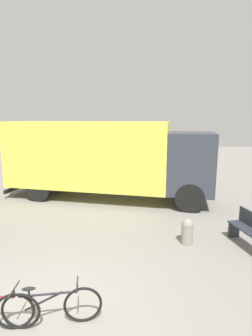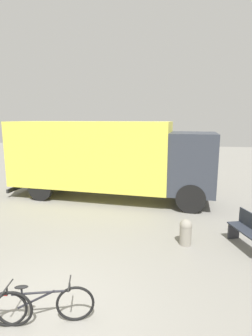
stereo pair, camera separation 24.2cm
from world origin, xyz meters
name	(u,v)px [view 1 (the left image)]	position (x,y,z in m)	size (l,w,h in m)	color
ground_plane	(43,321)	(0.00, 0.00, 0.00)	(60.00, 60.00, 0.00)	gray
delivery_truck	(105,156)	(-0.52, 7.00, 1.83)	(8.72, 2.73, 3.27)	#EAE04C
park_bench	(252,230)	(4.30, 3.27, 0.49)	(0.86, 1.46, 0.92)	#282D38
bicycle_middle	(49,307)	(0.16, -0.06, 0.35)	(1.68, 0.62, 0.73)	black
bollard_near_bench	(187,230)	(2.64, 3.25, 0.39)	(0.34, 0.34, 0.72)	gray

